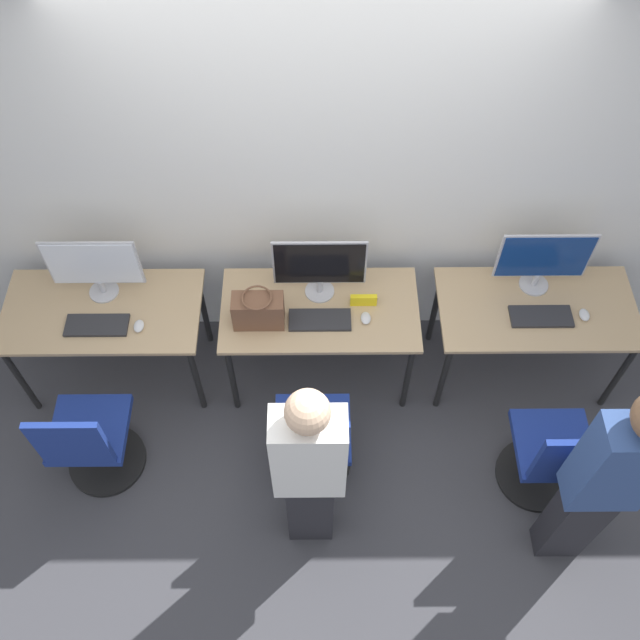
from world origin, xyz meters
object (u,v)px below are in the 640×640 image
object	(u,v)px
keyboard_left	(97,325)
office_chair_right	(552,459)
monitor_left	(94,266)
keyboard_center	(320,320)
mouse_left	(139,326)
person_right	(606,481)
mouse_right	(584,315)
monitor_center	(320,266)
monitor_right	(544,259)
person_center	(309,469)
office_chair_center	(313,443)
keyboard_right	(541,316)
handbag	(258,311)
mouse_center	(366,318)
office_chair_left	(91,443)

from	to	relation	value
keyboard_left	office_chair_right	distance (m)	2.77
monitor_left	keyboard_left	xyz separation A→B (m)	(0.00, -0.26, -0.24)
keyboard_center	mouse_left	bearing A→B (deg)	-177.84
keyboard_center	office_chair_right	distance (m)	1.57
keyboard_left	person_right	size ratio (longest dim) A/B	0.21
person_right	mouse_right	bearing A→B (deg)	79.59
person_right	keyboard_left	bearing A→B (deg)	158.23
keyboard_left	person_right	distance (m)	2.91
monitor_center	monitor_right	size ratio (longest dim) A/B	1.00
person_center	mouse_right	size ratio (longest dim) A/B	17.55
office_chair_center	keyboard_right	size ratio (longest dim) A/B	2.47
mouse_right	monitor_center	bearing A→B (deg)	172.85
keyboard_left	keyboard_right	xyz separation A→B (m)	(2.64, 0.04, 0.00)
mouse_right	handbag	distance (m)	1.94
monitor_center	monitor_right	distance (m)	1.32
office_chair_center	monitor_right	distance (m)	1.74
keyboard_left	keyboard_right	size ratio (longest dim) A/B	1.00
monitor_left	mouse_center	xyz separation A→B (m)	(1.59, -0.22, -0.23)
office_chair_center	monitor_center	bearing A→B (deg)	86.89
keyboard_right	handbag	distance (m)	1.68
mouse_left	person_center	world-z (taller)	person_center
keyboard_left	mouse_center	xyz separation A→B (m)	(1.59, 0.04, 0.01)
keyboard_center	keyboard_right	distance (m)	1.32
keyboard_left	keyboard_right	world-z (taller)	same
office_chair_left	mouse_right	bearing A→B (deg)	12.42
mouse_left	office_chair_center	distance (m)	1.24
monitor_right	office_chair_right	bearing A→B (deg)	-89.25
mouse_left	keyboard_right	world-z (taller)	mouse_left
keyboard_center	monitor_right	distance (m)	1.37
monitor_left	monitor_right	distance (m)	2.64
keyboard_left	office_chair_left	distance (m)	0.69
keyboard_center	mouse_center	xyz separation A→B (m)	(0.27, 0.01, 0.01)
keyboard_left	office_chair_center	bearing A→B (deg)	-25.22
keyboard_center	keyboard_right	bearing A→B (deg)	0.67
office_chair_right	monitor_center	bearing A→B (deg)	144.32
keyboard_right	person_right	xyz separation A→B (m)	(0.05, -1.12, 0.21)
monitor_center	mouse_right	size ratio (longest dim) A/B	6.12
mouse_left	office_chair_center	xyz separation A→B (m)	(1.02, -0.59, -0.36)
office_chair_right	handbag	size ratio (longest dim) A/B	3.06
office_chair_left	office_chair_right	distance (m)	2.68
office_chair_left	mouse_right	distance (m)	3.02
mouse_right	monitor_left	bearing A→B (deg)	175.93
office_chair_left	monitor_center	bearing A→B (deg)	32.07
monitor_right	person_right	size ratio (longest dim) A/B	0.32
keyboard_left	handbag	world-z (taller)	handbag
keyboard_center	mouse_right	distance (m)	1.58
mouse_center	office_chair_center	size ratio (longest dim) A/B	0.10
keyboard_center	keyboard_right	size ratio (longest dim) A/B	1.00
person_center	office_chair_center	bearing A→B (deg)	87.79
monitor_left	mouse_left	distance (m)	0.43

